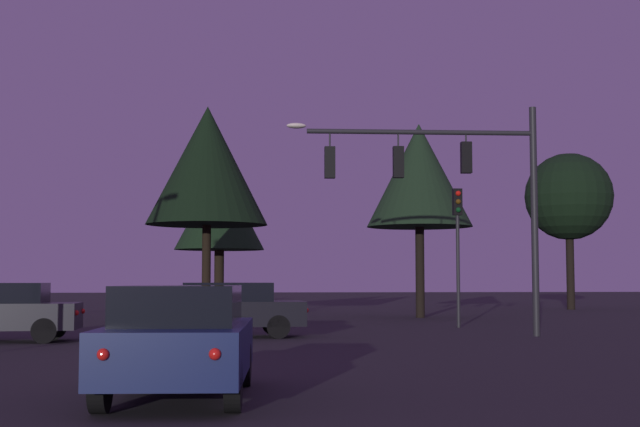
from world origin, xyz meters
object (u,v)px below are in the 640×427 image
at_px(traffic_light_corner_right, 458,229).
at_px(tree_center_horizon, 569,197).
at_px(traffic_signal_mast_arm, 453,178).
at_px(car_nearside_lane, 180,339).
at_px(tree_behind_sign, 419,176).
at_px(tree_left_far, 207,166).
at_px(car_crossing_left, 223,309).
at_px(tree_lot_edge, 220,207).

relative_size(traffic_light_corner_right, tree_center_horizon, 0.55).
xyz_separation_m(traffic_signal_mast_arm, car_nearside_lane, (-7.11, -12.40, -3.72)).
distance_m(car_nearside_lane, tree_behind_sign, 26.90).
height_order(tree_left_far, tree_center_horizon, tree_center_horizon).
xyz_separation_m(traffic_light_corner_right, car_nearside_lane, (-8.49, -16.99, -2.51)).
distance_m(tree_left_far, tree_center_horizon, 22.70).
distance_m(traffic_signal_mast_arm, tree_center_horizon, 24.90).
relative_size(traffic_signal_mast_arm, car_nearside_lane, 1.70).
xyz_separation_m(tree_behind_sign, tree_center_horizon, (10.40, 9.20, 0.04)).
relative_size(car_crossing_left, tree_behind_sign, 0.57).
bearing_deg(tree_behind_sign, tree_lot_edge, 143.85).
height_order(traffic_light_corner_right, tree_behind_sign, tree_behind_sign).
bearing_deg(car_nearside_lane, tree_center_horizon, 60.36).
distance_m(car_nearside_lane, car_crossing_left, 12.78).
relative_size(traffic_signal_mast_arm, car_crossing_left, 1.53).
distance_m(car_crossing_left, tree_center_horizon, 28.82).
distance_m(tree_center_horizon, tree_lot_edge, 19.17).
height_order(tree_behind_sign, tree_center_horizon, tree_center_horizon).
distance_m(traffic_light_corner_right, tree_lot_edge, 16.28).
height_order(traffic_light_corner_right, tree_lot_edge, tree_lot_edge).
height_order(traffic_light_corner_right, tree_left_far, tree_left_far).
xyz_separation_m(traffic_light_corner_right, tree_lot_edge, (-8.04, 14.04, 1.82)).
bearing_deg(car_crossing_left, traffic_signal_mast_arm, -3.29).
relative_size(traffic_light_corner_right, car_crossing_left, 1.00).
xyz_separation_m(traffic_light_corner_right, car_crossing_left, (-7.88, -4.22, -2.51)).
relative_size(traffic_signal_mast_arm, tree_center_horizon, 0.85).
height_order(traffic_signal_mast_arm, tree_lot_edge, tree_lot_edge).
distance_m(traffic_signal_mast_arm, car_crossing_left, 7.50).
bearing_deg(car_crossing_left, car_nearside_lane, -92.75).
height_order(traffic_light_corner_right, car_crossing_left, traffic_light_corner_right).
bearing_deg(tree_lot_edge, tree_left_far, -93.07).
height_order(car_nearside_lane, tree_center_horizon, tree_center_horizon).
distance_m(car_nearside_lane, tree_left_far, 22.81).
relative_size(traffic_light_corner_right, car_nearside_lane, 1.10).
bearing_deg(tree_behind_sign, tree_left_far, -163.79).
distance_m(tree_behind_sign, tree_center_horizon, 13.89).
bearing_deg(traffic_light_corner_right, car_nearside_lane, -116.56).
bearing_deg(tree_left_far, car_nearside_lane, -89.94).
bearing_deg(tree_lot_edge, traffic_light_corner_right, -60.18).
height_order(traffic_signal_mast_arm, car_crossing_left, traffic_signal_mast_arm).
bearing_deg(traffic_signal_mast_arm, car_crossing_left, 176.71).
xyz_separation_m(car_crossing_left, tree_behind_sign, (8.34, 12.04, 5.26)).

